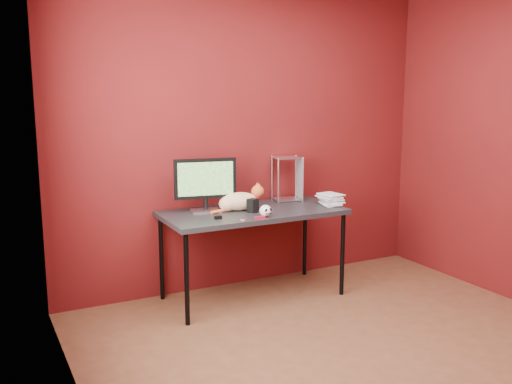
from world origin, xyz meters
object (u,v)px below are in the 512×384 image
monitor (205,182)px  book_stack (323,144)px  skull_mug (266,211)px  cat (239,201)px  desk (253,216)px  speaker (253,206)px

monitor → book_stack: 1.06m
skull_mug → book_stack: (0.65, 0.18, 0.48)m
cat → book_stack: book_stack is taller
book_stack → monitor: bearing=168.7°
monitor → skull_mug: size_ratio=5.22×
desk → monitor: bearing=161.9°
desk → speaker: speaker is taller
cat → skull_mug: bearing=-66.5°
cat → skull_mug: (0.08, -0.31, -0.03)m
monitor → cat: monitor is taller
desk → skull_mug: size_ratio=15.58×
cat → skull_mug: cat is taller
monitor → speaker: monitor is taller
desk → book_stack: size_ratio=1.43×
cat → skull_mug: 0.32m
skull_mug → speaker: 0.20m
monitor → cat: bearing=-3.3°
skull_mug → speaker: (-0.01, 0.20, 0.00)m
speaker → desk: bearing=38.1°
desk → cat: (-0.10, 0.05, 0.13)m
skull_mug → monitor: bearing=127.5°
monitor → cat: (0.27, -0.07, -0.17)m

